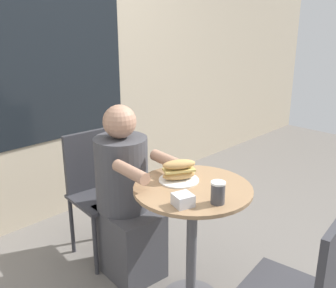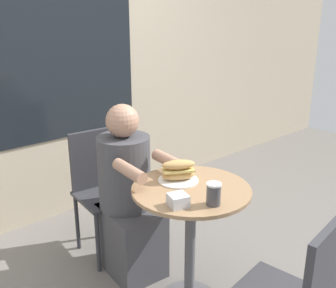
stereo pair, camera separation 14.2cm
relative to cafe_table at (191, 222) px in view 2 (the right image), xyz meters
name	(u,v)px [view 2 (the right image)]	position (x,y,z in m)	size (l,w,h in m)	color
storefront_wall	(50,46)	(0.00, 1.55, 0.86)	(8.00, 0.09, 2.80)	#B7A88E
cafe_table	(191,222)	(0.00, 0.00, 0.00)	(0.65, 0.65, 0.75)	#997551
diner_chair	(100,181)	(-0.05, 0.85, -0.02)	(0.42, 0.42, 0.87)	#333338
seated_diner	(128,202)	(-0.06, 0.50, -0.05)	(0.38, 0.61, 1.12)	#424247
sandwich_on_plate	(178,172)	(0.01, 0.11, 0.26)	(0.23, 0.23, 0.12)	white
drink_cup	(214,194)	(-0.06, -0.21, 0.26)	(0.07, 0.07, 0.11)	#424247
napkin_box	(178,200)	(-0.20, -0.11, 0.24)	(0.11, 0.11, 0.06)	silver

